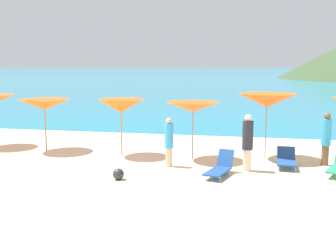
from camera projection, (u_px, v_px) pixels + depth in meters
name	position (u px, v px, depth m)	size (l,w,h in m)	color
ground_plane	(154.00, 132.00, 21.54)	(50.00, 100.00, 0.30)	beige
ocean_water	(242.00, 70.00, 233.27)	(650.00, 440.00, 0.02)	teal
umbrella_2	(44.00, 105.00, 15.87)	(2.06, 2.06, 2.07)	#9E7F59
umbrella_3	(121.00, 106.00, 15.02)	(1.82, 1.82, 2.15)	#9E7F59
umbrella_4	(193.00, 107.00, 14.39)	(2.09, 2.09, 2.09)	#9E7F59
umbrella_5	(267.00, 101.00, 14.49)	(2.15, 2.15, 2.39)	#9E7F59
lounge_chair_0	(220.00, 167.00, 12.50)	(0.90, 1.54, 0.73)	#1E478C
lounge_chair_1	(286.00, 159.00, 13.55)	(0.69, 1.44, 0.59)	#1E478C
beachgoer_0	(248.00, 141.00, 12.95)	(0.35, 0.35, 1.85)	beige
beachgoer_1	(169.00, 141.00, 13.54)	(0.29, 0.29, 1.66)	#DBAA84
beachgoer_2	(326.00, 137.00, 13.70)	(0.32, 0.32, 1.81)	brown
beach_ball	(118.00, 174.00, 12.06)	(0.35, 0.35, 0.35)	#26262D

